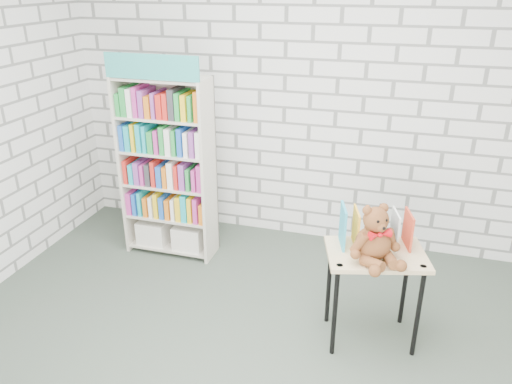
# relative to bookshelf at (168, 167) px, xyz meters

# --- Properties ---
(ground) EXTENTS (4.50, 4.50, 0.00)m
(ground) POSITION_rel_bookshelf_xyz_m (1.11, -1.36, -0.82)
(ground) COLOR #3B463C
(ground) RESTS_ON ground
(room_shell) EXTENTS (4.52, 4.02, 2.81)m
(room_shell) POSITION_rel_bookshelf_xyz_m (1.11, -1.36, 0.96)
(room_shell) COLOR silver
(room_shell) RESTS_ON ground
(bookshelf) EXTENTS (0.80, 0.31, 1.80)m
(bookshelf) POSITION_rel_bookshelf_xyz_m (0.00, 0.00, 0.00)
(bookshelf) COLOR beige
(bookshelf) RESTS_ON ground
(display_table) EXTENTS (0.73, 0.59, 0.69)m
(display_table) POSITION_rel_bookshelf_xyz_m (1.84, -0.74, -0.23)
(display_table) COLOR tan
(display_table) RESTS_ON ground
(table_books) EXTENTS (0.48, 0.31, 0.26)m
(table_books) POSITION_rel_bookshelf_xyz_m (1.82, -0.64, -0.00)
(table_books) COLOR teal
(table_books) RESTS_ON display_table
(teddy_bear) EXTENTS (0.36, 0.35, 0.38)m
(teddy_bear) POSITION_rel_bookshelf_xyz_m (1.83, -0.84, 0.02)
(teddy_bear) COLOR brown
(teddy_bear) RESTS_ON display_table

